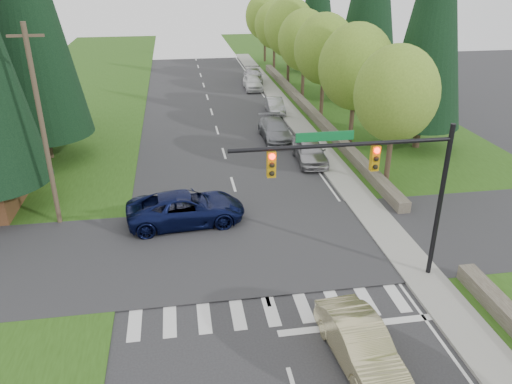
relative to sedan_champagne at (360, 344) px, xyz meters
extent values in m
plane|color=#28282B|center=(-2.43, -0.02, -0.75)|extent=(120.00, 120.00, 0.00)
cube|color=#274A13|center=(10.57, 19.98, -0.72)|extent=(14.00, 110.00, 0.06)
cube|color=#274A13|center=(-15.43, 19.98, -0.72)|extent=(14.00, 110.00, 0.06)
cube|color=#28282B|center=(-2.43, 7.98, -0.75)|extent=(120.00, 8.00, 0.10)
cube|color=gray|center=(4.47, 21.98, -0.69)|extent=(1.80, 80.00, 0.13)
cube|color=gray|center=(3.62, 21.98, -0.69)|extent=(0.20, 80.00, 0.13)
cube|color=#4C4438|center=(6.17, 29.98, -0.40)|extent=(0.70, 40.00, 0.70)
cylinder|color=black|center=(4.77, 4.48, 2.65)|extent=(0.20, 0.20, 6.80)
cylinder|color=black|center=(0.47, 4.48, 5.45)|extent=(8.60, 0.16, 0.16)
cube|color=#0C662D|center=(-0.23, 4.53, 5.80)|extent=(2.20, 0.04, 0.35)
cube|color=#BF8C0C|center=(1.77, 4.48, 4.85)|extent=(0.32, 0.24, 1.00)
sphere|color=#FF0C05|center=(1.77, 4.34, 5.20)|extent=(0.22, 0.22, 0.22)
cube|color=#BF8C0C|center=(-2.23, 4.48, 4.85)|extent=(0.32, 0.24, 1.00)
sphere|color=#FF0C05|center=(-2.23, 4.34, 5.20)|extent=(0.22, 0.22, 0.22)
cylinder|color=#473828|center=(-11.93, 11.98, 4.25)|extent=(0.24, 0.24, 10.00)
cube|color=#473828|center=(-11.93, 11.98, 8.65)|extent=(1.60, 0.10, 0.12)
cylinder|color=#38281C|center=(6.77, 13.98, 1.63)|extent=(0.32, 0.32, 4.76)
ellipsoid|color=#5C8323|center=(6.77, 13.98, 4.86)|extent=(4.80, 4.80, 5.52)
cylinder|color=#38281C|center=(6.87, 20.98, 1.71)|extent=(0.32, 0.32, 4.93)
ellipsoid|color=#5C8323|center=(6.87, 20.98, 5.05)|extent=(5.20, 5.20, 5.98)
cylinder|color=#38281C|center=(6.67, 27.98, 1.77)|extent=(0.32, 0.32, 5.04)
ellipsoid|color=#5C8323|center=(6.67, 27.98, 5.19)|extent=(5.00, 5.00, 5.75)
cylinder|color=#38281C|center=(6.77, 34.98, 1.65)|extent=(0.32, 0.32, 4.82)
ellipsoid|color=#5C8323|center=(6.77, 34.98, 4.92)|extent=(5.00, 5.00, 5.75)
cylinder|color=#38281C|center=(6.87, 41.98, 1.82)|extent=(0.32, 0.32, 5.15)
ellipsoid|color=#5C8323|center=(6.87, 41.98, 5.32)|extent=(5.40, 5.40, 6.21)
cylinder|color=#38281C|center=(6.67, 48.98, 1.60)|extent=(0.32, 0.32, 4.70)
ellipsoid|color=#5C8323|center=(6.67, 48.98, 4.79)|extent=(4.80, 4.80, 5.52)
cylinder|color=#38281C|center=(6.77, 55.98, 1.74)|extent=(0.32, 0.32, 4.98)
ellipsoid|color=#5C8323|center=(6.77, 55.98, 5.12)|extent=(5.20, 5.20, 5.98)
cylinder|color=#38281C|center=(-14.43, 21.98, 0.25)|extent=(0.50, 0.50, 2.00)
cylinder|color=#38281C|center=(-16.43, 27.98, 0.25)|extent=(0.50, 0.50, 2.00)
cylinder|color=#38281C|center=(11.57, 19.98, 0.25)|extent=(0.50, 0.50, 2.00)
cone|color=black|center=(11.57, 19.98, 9.05)|extent=(5.44, 5.44, 16.00)
cylinder|color=#38281C|center=(12.57, 33.98, 0.25)|extent=(0.50, 0.50, 2.00)
cylinder|color=#38281C|center=(11.57, 47.98, 0.25)|extent=(0.50, 0.50, 2.00)
imported|color=#CABE87|center=(0.00, 0.00, 0.00)|extent=(2.03, 4.71, 1.51)
imported|color=#0B1138|center=(-5.41, 10.95, 0.08)|extent=(6.22, 3.25, 1.67)
imported|color=#A4A3A8|center=(3.13, 18.40, 0.04)|extent=(2.09, 4.75, 1.59)
imported|color=gray|center=(1.77, 23.49, -0.01)|extent=(2.09, 5.10, 1.48)
imported|color=#9FA0A4|center=(3.17, 30.72, -0.08)|extent=(1.56, 4.10, 1.34)
imported|color=white|center=(2.61, 40.06, 0.01)|extent=(1.87, 4.48, 1.52)
imported|color=#AFAFB4|center=(3.17, 43.30, -0.01)|extent=(2.74, 5.35, 1.48)
camera|label=1|loc=(-5.52, -12.27, 11.59)|focal=35.00mm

